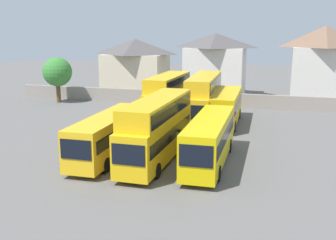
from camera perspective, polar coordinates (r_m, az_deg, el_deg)
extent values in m
plane|color=#605E5B|center=(49.31, 4.78, 0.78)|extent=(140.00, 140.00, 0.00)
cube|color=gray|center=(54.53, 5.93, 2.86)|extent=(56.00, 0.50, 1.80)
cube|color=yellow|center=(32.87, -8.11, -1.98)|extent=(2.65, 11.13, 3.01)
cube|color=black|center=(27.94, -12.64, -4.02)|extent=(2.22, 0.11, 1.35)
cube|color=black|center=(32.78, -8.13, -1.37)|extent=(2.68, 10.24, 0.95)
cylinder|color=black|center=(29.77, -8.59, -6.18)|extent=(0.31, 1.10, 1.10)
cylinder|color=black|center=(30.75, -12.57, -5.74)|extent=(0.31, 1.10, 1.10)
cylinder|color=black|center=(35.89, -4.18, -2.80)|extent=(0.31, 1.10, 1.10)
cylinder|color=black|center=(36.70, -7.60, -2.53)|extent=(0.31, 1.10, 1.10)
cube|color=gold|center=(31.56, -1.57, -2.44)|extent=(2.67, 11.61, 3.04)
cube|color=black|center=(26.22, -5.53, -4.82)|extent=(2.24, 0.11, 1.37)
cube|color=black|center=(31.47, -1.57, -1.79)|extent=(2.70, 10.69, 0.96)
cube|color=gold|center=(31.33, -1.43, 1.68)|extent=(2.62, 11.03, 1.47)
cube|color=black|center=(31.33, -1.43, 1.68)|extent=(2.70, 10.46, 1.03)
cylinder|color=black|center=(28.35, -1.56, -7.01)|extent=(0.31, 1.10, 1.10)
cylinder|color=black|center=(29.12, -5.97, -6.54)|extent=(0.31, 1.10, 1.10)
cylinder|color=black|center=(34.93, 2.10, -3.21)|extent=(0.31, 1.10, 1.10)
cylinder|color=black|center=(35.56, -1.56, -2.92)|extent=(0.31, 1.10, 1.10)
cube|color=#E0BF0A|center=(31.03, 5.79, -2.64)|extent=(2.71, 11.16, 3.17)
cube|color=black|center=(25.65, 3.88, -5.00)|extent=(2.15, 0.13, 1.42)
cube|color=black|center=(30.94, 5.80, -1.96)|extent=(2.73, 10.27, 1.00)
cylinder|color=black|center=(28.05, 6.92, -7.32)|extent=(0.33, 1.11, 1.10)
cylinder|color=black|center=(28.41, 2.39, -6.98)|extent=(0.33, 1.11, 1.10)
cylinder|color=black|center=(34.56, 8.46, -3.52)|extent=(0.33, 1.11, 1.10)
cylinder|color=black|center=(34.85, 4.78, -3.29)|extent=(0.33, 1.11, 1.10)
cube|color=yellow|center=(45.32, -0.09, 2.28)|extent=(2.74, 10.12, 3.16)
cube|color=black|center=(40.52, -2.17, 1.57)|extent=(2.27, 0.12, 1.42)
cube|color=black|center=(45.26, -0.09, 2.75)|extent=(2.77, 9.31, 1.00)
cube|color=yellow|center=(45.20, 0.01, 5.25)|extent=(2.68, 9.61, 1.51)
cube|color=black|center=(45.20, 0.01, 5.25)|extent=(2.76, 9.11, 1.06)
cylinder|color=black|center=(42.34, 0.22, -0.38)|extent=(0.32, 1.10, 1.10)
cylinder|color=black|center=(43.06, -2.80, -0.18)|extent=(0.32, 1.10, 1.10)
cylinder|color=black|center=(48.22, 2.34, 1.22)|extent=(0.32, 1.10, 1.10)
cylinder|color=black|center=(48.86, -0.35, 1.38)|extent=(0.32, 1.10, 1.10)
cube|color=yellow|center=(44.89, 4.91, 2.03)|extent=(3.16, 11.44, 3.02)
cube|color=black|center=(39.30, 3.75, 1.07)|extent=(2.27, 0.20, 1.36)
cube|color=black|center=(44.82, 4.92, 2.49)|extent=(3.15, 10.54, 0.95)
cube|color=yellow|center=(44.80, 5.02, 5.05)|extent=(3.08, 10.87, 1.68)
cube|color=black|center=(44.80, 5.02, 5.05)|extent=(3.14, 10.31, 1.18)
cylinder|color=black|center=(41.60, 5.81, -0.68)|extent=(0.36, 1.11, 1.10)
cylinder|color=black|center=(41.95, 2.59, -0.52)|extent=(0.36, 1.11, 1.10)
cylinder|color=black|center=(48.42, 6.86, 1.18)|extent=(0.36, 1.11, 1.10)
cylinder|color=black|center=(48.72, 4.08, 1.31)|extent=(0.36, 1.11, 1.10)
cube|color=yellow|center=(44.24, 8.04, 1.85)|extent=(2.89, 10.32, 3.09)
cube|color=black|center=(39.15, 7.28, 1.02)|extent=(2.21, 0.16, 1.39)
cube|color=black|center=(44.17, 8.05, 2.32)|extent=(2.90, 9.51, 0.97)
cylinder|color=black|center=(41.33, 9.12, -0.87)|extent=(0.34, 1.11, 1.10)
cylinder|color=black|center=(41.56, 5.95, -0.70)|extent=(0.34, 1.11, 1.10)
cylinder|color=black|center=(47.51, 9.76, 0.87)|extent=(0.34, 1.11, 1.10)
cylinder|color=black|center=(47.72, 7.00, 1.01)|extent=(0.34, 1.11, 1.10)
cube|color=beige|center=(66.87, -4.50, 6.50)|extent=(9.52, 7.16, 5.99)
pyramid|color=#514C4C|center=(66.56, -4.56, 10.09)|extent=(9.99, 7.52, 2.40)
cube|color=silver|center=(62.75, 6.50, 6.61)|extent=(8.61, 6.22, 7.20)
pyramid|color=#514C4C|center=(62.44, 6.60, 10.86)|extent=(9.04, 6.53, 2.11)
cube|color=silver|center=(62.05, 20.55, 5.95)|extent=(8.39, 6.41, 7.46)
pyramid|color=brown|center=(61.74, 20.93, 10.74)|extent=(8.81, 6.73, 2.92)
cylinder|color=brown|center=(58.86, -14.89, 3.73)|extent=(0.58, 0.58, 2.82)
sphere|color=#387F33|center=(58.52, -15.04, 6.44)|extent=(3.97, 3.97, 3.97)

